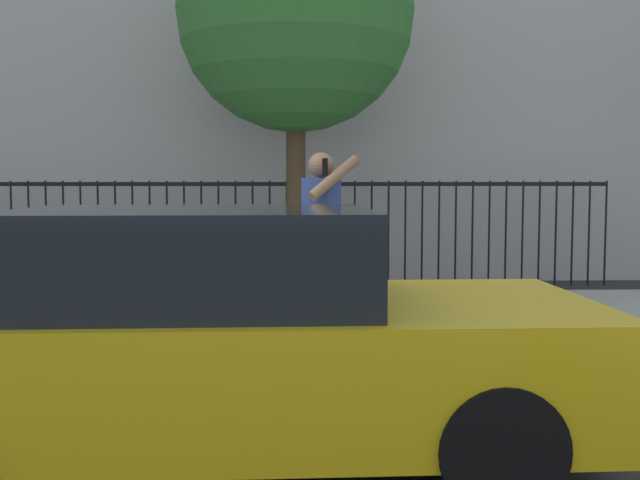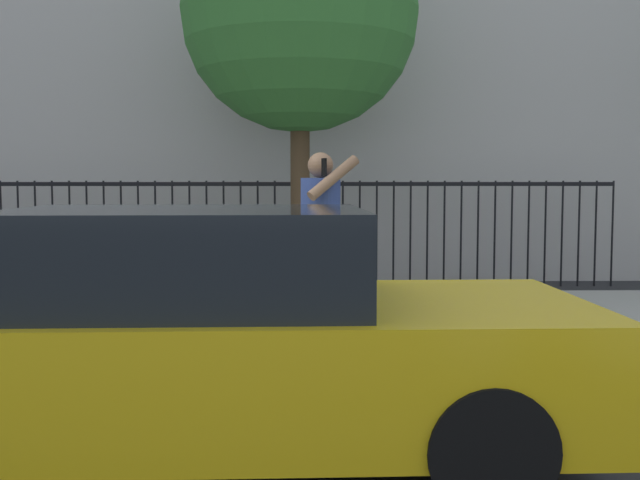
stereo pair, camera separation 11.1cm
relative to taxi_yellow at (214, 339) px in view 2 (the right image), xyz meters
name	(u,v)px [view 2 (the right image)]	position (x,y,z in m)	size (l,w,h in m)	color
ground_plane	(124,394)	(-0.85, 1.36, -0.70)	(60.00, 60.00, 0.00)	#28282B
sidewalk	(174,329)	(-0.85, 3.56, -0.63)	(28.00, 4.40, 0.15)	#9E9B93
iron_fence	(215,219)	(-0.85, 7.26, 0.32)	(12.03, 0.04, 1.60)	black
taxi_yellow	(214,339)	(0.00, 0.00, 0.00)	(4.25, 1.95, 1.45)	yellow
pedestrian_on_phone	(319,235)	(0.64, 2.25, 0.44)	(0.61, 0.72, 1.70)	#936B4C
street_tree_mid	(300,14)	(0.44, 6.09, 3.11)	(3.16, 3.16, 5.40)	#4C3823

